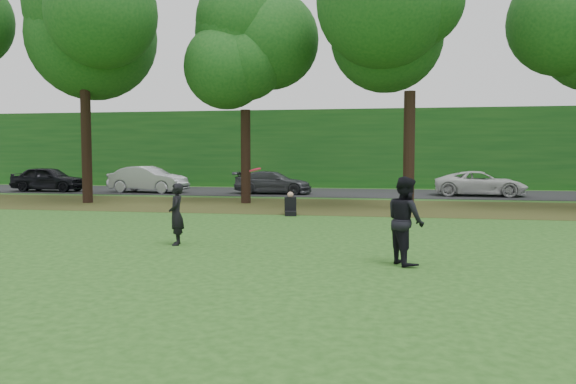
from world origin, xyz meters
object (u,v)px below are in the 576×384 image
object	(u,v)px
player_left	(176,214)
seated_person	(290,206)
player_right	(405,221)
frisbee	(255,170)

from	to	relation	value
player_left	seated_person	xyz separation A→B (m)	(1.56, 6.99, -0.44)
player_right	frisbee	size ratio (longest dim) A/B	5.07
player_left	seated_person	bearing A→B (deg)	149.33
player_left	frisbee	distance (m)	2.38
frisbee	seated_person	distance (m)	7.59
player_left	player_right	world-z (taller)	player_right
frisbee	seated_person	xyz separation A→B (m)	(-0.51, 7.42, -1.53)
frisbee	seated_person	bearing A→B (deg)	93.90
player_left	seated_person	size ratio (longest dim) A/B	1.80
player_right	seated_person	size ratio (longest dim) A/B	2.13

